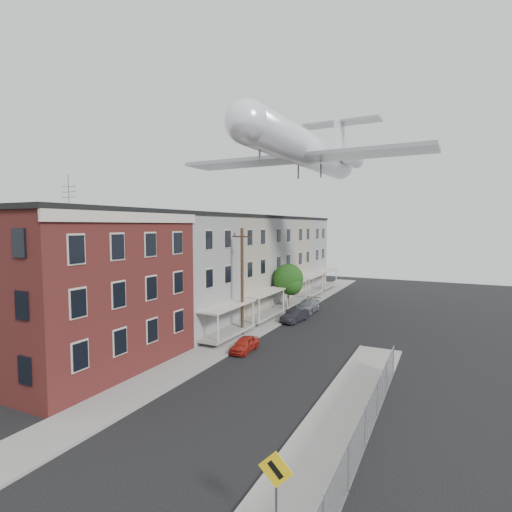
{
  "coord_description": "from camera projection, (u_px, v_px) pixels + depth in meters",
  "views": [
    {
      "loc": [
        9.88,
        -11.1,
        9.23
      ],
      "look_at": [
        0.35,
        8.44,
        7.56
      ],
      "focal_mm": 28.0,
      "sensor_mm": 36.0,
      "label": 1
    }
  ],
  "objects": [
    {
      "name": "car_near",
      "position": [
        245.0,
        344.0,
        29.19
      ],
      "size": [
        1.37,
        3.2,
        1.08
      ],
      "primitive_type": "imported",
      "rotation": [
        0.0,
        0.0,
        0.03
      ],
      "color": "#AD2116",
      "rests_on": "ground"
    },
    {
      "name": "row_house_c",
      "position": [
        244.0,
        260.0,
        47.14
      ],
      "size": [
        11.98,
        7.0,
        10.3
      ],
      "color": "gray",
      "rests_on": "ground"
    },
    {
      "name": "row_house_b",
      "position": [
        213.0,
        265.0,
        40.86
      ],
      "size": [
        11.98,
        7.0,
        10.3
      ],
      "color": "gray",
      "rests_on": "ground"
    },
    {
      "name": "row_house_e",
      "position": [
        288.0,
        253.0,
        59.68
      ],
      "size": [
        11.98,
        7.0,
        10.3
      ],
      "color": "gray",
      "rests_on": "ground"
    },
    {
      "name": "sidewalk_right",
      "position": [
        335.0,
        430.0,
        17.94
      ],
      "size": [
        3.0,
        26.0,
        0.12
      ],
      "primitive_type": "cube",
      "color": "gray",
      "rests_on": "ground"
    },
    {
      "name": "street_tree",
      "position": [
        289.0,
        280.0,
        42.03
      ],
      "size": [
        3.22,
        3.2,
        5.2
      ],
      "color": "black",
      "rests_on": "ground"
    },
    {
      "name": "utility_pole",
      "position": [
        242.0,
        280.0,
        33.19
      ],
      "size": [
        1.8,
        0.26,
        9.0
      ],
      "color": "black",
      "rests_on": "ground"
    },
    {
      "name": "sidewalk_left",
      "position": [
        272.0,
        320.0,
        38.88
      ],
      "size": [
        3.0,
        62.0,
        0.12
      ],
      "primitive_type": "cube",
      "color": "gray",
      "rests_on": "ground"
    },
    {
      "name": "warning_sign",
      "position": [
        276.0,
        481.0,
        11.46
      ],
      "size": [
        1.1,
        0.11,
        2.8
      ],
      "color": "#515156",
      "rests_on": "ground"
    },
    {
      "name": "car_far",
      "position": [
        308.0,
        306.0,
        42.35
      ],
      "size": [
        1.92,
        4.63,
        1.34
      ],
      "primitive_type": "imported",
      "rotation": [
        0.0,
        0.0,
        0.01
      ],
      "color": "slate",
      "rests_on": "ground"
    },
    {
      "name": "curb_right",
      "position": [
        304.0,
        422.0,
        18.57
      ],
      "size": [
        0.15,
        26.0,
        0.14
      ],
      "primitive_type": "cube",
      "color": "gray",
      "rests_on": "ground"
    },
    {
      "name": "chainlink_fence",
      "position": [
        365.0,
        427.0,
        16.32
      ],
      "size": [
        0.06,
        18.06,
        1.9
      ],
      "color": "gray",
      "rests_on": "ground"
    },
    {
      "name": "corner_building",
      "position": [
        77.0,
        288.0,
        26.09
      ],
      "size": [
        10.31,
        12.3,
        12.15
      ],
      "color": "#371411",
      "rests_on": "ground"
    },
    {
      "name": "airplane",
      "position": [
        308.0,
        151.0,
        38.88
      ],
      "size": [
        23.72,
        27.07,
        7.87
      ],
      "color": "white",
      "rests_on": "ground"
    },
    {
      "name": "ground",
      "position": [
        149.0,
        472.0,
        14.97
      ],
      "size": [
        120.0,
        120.0,
        0.0
      ],
      "primitive_type": "plane",
      "color": "black",
      "rests_on": "ground"
    },
    {
      "name": "curb_left",
      "position": [
        286.0,
        321.0,
        38.24
      ],
      "size": [
        0.15,
        62.0,
        0.14
      ],
      "primitive_type": "cube",
      "color": "gray",
      "rests_on": "ground"
    },
    {
      "name": "car_mid",
      "position": [
        295.0,
        315.0,
        38.21
      ],
      "size": [
        1.8,
        3.89,
        1.24
      ],
      "primitive_type": "imported",
      "rotation": [
        0.0,
        0.0,
        -0.14
      ],
      "color": "black",
      "rests_on": "ground"
    },
    {
      "name": "row_house_d",
      "position": [
        268.0,
        256.0,
        53.41
      ],
      "size": [
        11.98,
        7.0,
        10.3
      ],
      "color": "gray",
      "rests_on": "ground"
    },
    {
      "name": "row_house_a",
      "position": [
        169.0,
        273.0,
        34.59
      ],
      "size": [
        11.98,
        7.0,
        10.3
      ],
      "color": "gray",
      "rests_on": "ground"
    }
  ]
}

